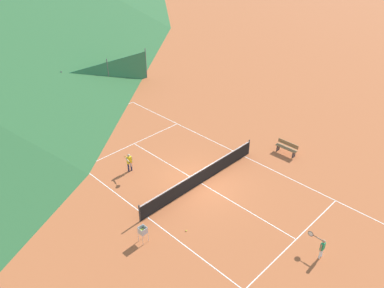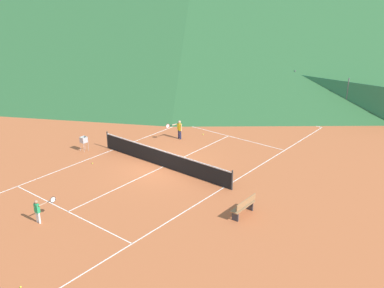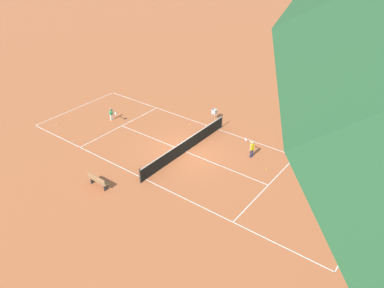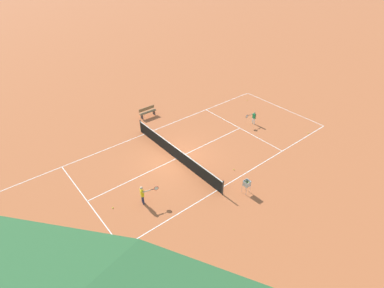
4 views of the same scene
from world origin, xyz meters
name	(u,v)px [view 1 (image 1 of 4)]	position (x,y,z in m)	size (l,w,h in m)	color
ground_plane	(201,183)	(0.00, 0.00, 0.00)	(600.00, 600.00, 0.00)	#B25B33
court_line_markings	(201,183)	(0.00, 0.00, 0.00)	(8.25, 23.85, 0.01)	white
tennis_net	(201,176)	(0.00, 0.00, 0.50)	(9.18, 0.08, 1.06)	#2D2D2D
windscreen_fence_far	(65,90)	(0.00, 15.50, 1.31)	(17.28, 0.08, 2.90)	#2D754C
player_near_service	(129,162)	(-2.19, 3.94, 0.72)	(0.62, 0.97, 1.23)	#23284C
player_far_baseline	(321,246)	(-0.18, -7.71, 0.64)	(0.37, 0.94, 1.09)	white
tennis_ball_alley_left	(125,156)	(-1.43, 5.52, 0.03)	(0.07, 0.07, 0.07)	#CCE033
tennis_ball_mid_court	(186,231)	(-3.38, -2.19, 0.03)	(0.07, 0.07, 0.07)	#CCE033
ball_hopper	(143,231)	(-5.29, -1.21, 0.66)	(0.36, 0.36, 0.89)	#B7B7BC
courtside_bench	(287,148)	(6.34, -1.76, 0.45)	(0.36, 1.50, 0.84)	olive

